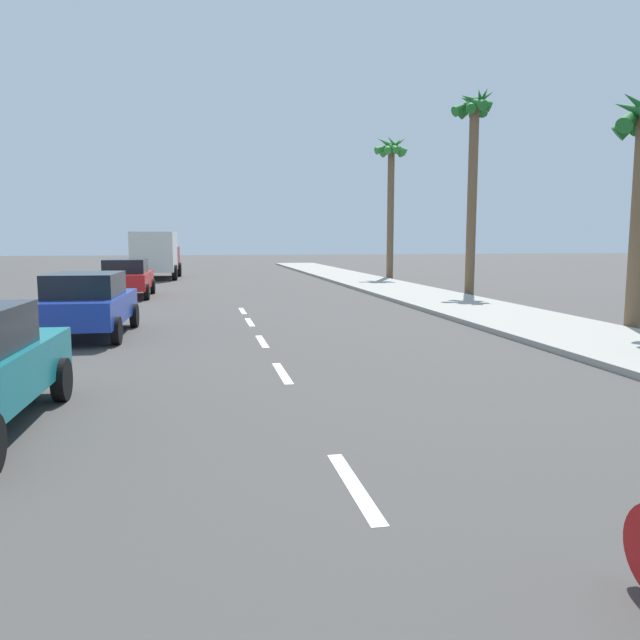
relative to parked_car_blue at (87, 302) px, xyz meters
The scene contains 12 objects.
ground_plane 4.39m from the parked_car_blue, 17.29° to the left, with size 160.00×160.00×0.00m, color #423F3D.
sidewalk_strip 12.24m from the parked_car_blue, 15.58° to the left, with size 3.60×80.00×0.14m, color #9E998E.
lane_stripe_2 11.28m from the parked_car_blue, 68.53° to the right, with size 0.16×1.80×0.01m, color white.
lane_stripe_3 6.68m from the parked_car_blue, 51.60° to the right, with size 0.16×1.80×0.01m, color white.
lane_stripe_4 4.50m from the parked_car_blue, 21.42° to the right, with size 0.16×1.80×0.01m, color white.
lane_stripe_5 4.60m from the parked_car_blue, 24.53° to the left, with size 0.16×1.80×0.01m, color white.
lane_stripe_6 6.39m from the parked_car_blue, 49.46° to the left, with size 0.16×1.80×0.01m, color white.
parked_car_blue is the anchor object (origin of this frame).
parked_car_red 10.83m from the parked_car_blue, 91.06° to the left, with size 2.03×4.34×1.57m.
delivery_truck 23.23m from the parked_car_blue, 89.44° to the left, with size 2.85×6.32×2.80m.
palm_tree_far 18.12m from the parked_car_blue, 33.55° to the left, with size 1.94×1.82×8.75m.
palm_tree_distant 25.34m from the parked_car_blue, 55.28° to the left, with size 2.01×2.02×8.48m.
Camera 1 is at (-1.44, 2.58, 2.38)m, focal length 35.28 mm.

